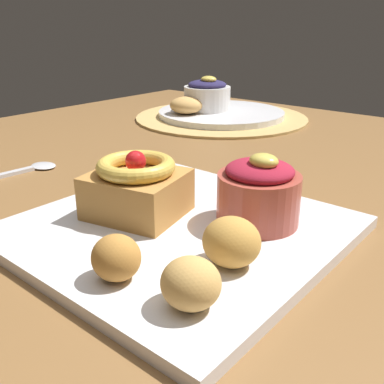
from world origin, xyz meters
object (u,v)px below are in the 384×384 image
at_px(cake_slice, 137,187).
at_px(back_plate, 221,113).
at_px(back_ramekin, 207,95).
at_px(fritter_front, 232,242).
at_px(back_pastry, 186,105).
at_px(front_plate, 179,230).
at_px(fritter_middle, 116,258).
at_px(spoon, 26,170).
at_px(fritter_back, 191,283).
at_px(berry_ramekin, 259,192).

height_order(cake_slice, back_plate, cake_slice).
bearing_deg(back_ramekin, fritter_front, -49.97).
height_order(back_ramekin, back_pastry, back_ramekin).
xyz_separation_m(front_plate, fritter_middle, (0.03, -0.10, 0.02)).
xyz_separation_m(cake_slice, back_ramekin, (-0.28, 0.47, 0.01)).
bearing_deg(spoon, back_ramekin, 8.26).
distance_m(back_ramekin, back_pastry, 0.06).
distance_m(cake_slice, spoon, 0.25).
bearing_deg(back_ramekin, back_pastry, -97.56).
height_order(fritter_back, spoon, fritter_back).
height_order(front_plate, spoon, front_plate).
xyz_separation_m(berry_ramekin, fritter_back, (0.04, -0.15, -0.01)).
height_order(fritter_middle, back_plate, fritter_middle).
bearing_deg(back_pastry, front_plate, -50.03).
relative_size(fritter_front, fritter_middle, 1.24).
relative_size(berry_ramekin, spoon, 0.64).
relative_size(berry_ramekin, back_pastry, 1.18).
distance_m(back_pastry, spoon, 0.40).
bearing_deg(spoon, front_plate, -87.22).
bearing_deg(cake_slice, berry_ramekin, 30.38).
relative_size(front_plate, back_ramekin, 2.90).
distance_m(back_ramekin, spoon, 0.46).
bearing_deg(berry_ramekin, back_plate, 130.23).
distance_m(fritter_front, fritter_middle, 0.09).
bearing_deg(back_plate, back_ramekin, -155.61).
relative_size(fritter_middle, spoon, 0.31).
xyz_separation_m(fritter_front, back_pastry, (-0.42, 0.43, 0.00)).
relative_size(cake_slice, spoon, 0.84).
xyz_separation_m(front_plate, fritter_back, (0.10, -0.09, 0.02)).
relative_size(fritter_back, spoon, 0.34).
bearing_deg(fritter_back, front_plate, 135.27).
height_order(berry_ramekin, back_plate, berry_ramekin).
xyz_separation_m(cake_slice, spoon, (-0.25, 0.02, -0.04)).
distance_m(back_plate, back_pastry, 0.08).
bearing_deg(back_ramekin, back_plate, 24.39).
xyz_separation_m(fritter_front, back_ramekin, (-0.41, 0.49, 0.02)).
distance_m(back_plate, back_ramekin, 0.05).
bearing_deg(back_plate, front_plate, -57.73).
bearing_deg(cake_slice, fritter_front, -8.94).
distance_m(fritter_front, spoon, 0.38).
height_order(back_ramekin, spoon, back_ramekin).
xyz_separation_m(berry_ramekin, back_pastry, (-0.39, 0.35, -0.01)).
xyz_separation_m(back_ramekin, back_pastry, (-0.01, -0.06, -0.01)).
height_order(cake_slice, fritter_back, cake_slice).
xyz_separation_m(fritter_front, fritter_back, (0.01, -0.06, -0.00)).
height_order(front_plate, back_plate, back_plate).
bearing_deg(fritter_front, back_ramekin, 130.03).
distance_m(fritter_back, back_ramekin, 0.70).
relative_size(fritter_back, back_pastry, 0.63).
distance_m(berry_ramekin, back_pastry, 0.52).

